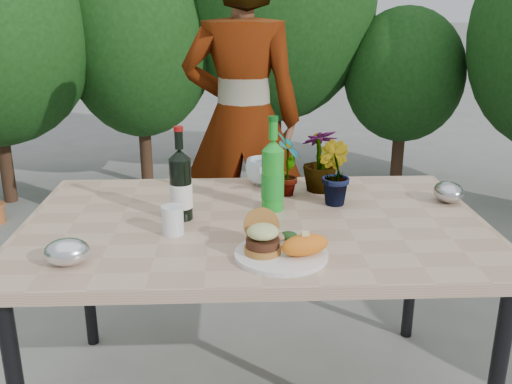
{
  "coord_description": "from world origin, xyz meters",
  "views": [
    {
      "loc": [
        -0.07,
        -1.85,
        1.48
      ],
      "look_at": [
        0.0,
        -0.08,
        0.88
      ],
      "focal_mm": 40.0,
      "sensor_mm": 36.0,
      "label": 1
    }
  ],
  "objects_px": {
    "patio_table": "(255,235)",
    "person": "(242,120)",
    "dinner_plate": "(281,254)",
    "wine_bottle": "(181,186)"
  },
  "relations": [
    {
      "from": "dinner_plate",
      "to": "wine_bottle",
      "type": "height_order",
      "value": "wine_bottle"
    },
    {
      "from": "patio_table",
      "to": "person",
      "type": "bearing_deg",
      "value": 91.05
    },
    {
      "from": "dinner_plate",
      "to": "person",
      "type": "height_order",
      "value": "person"
    },
    {
      "from": "dinner_plate",
      "to": "person",
      "type": "distance_m",
      "value": 1.46
    },
    {
      "from": "patio_table",
      "to": "person",
      "type": "distance_m",
      "value": 1.16
    },
    {
      "from": "wine_bottle",
      "to": "person",
      "type": "height_order",
      "value": "person"
    },
    {
      "from": "wine_bottle",
      "to": "person",
      "type": "bearing_deg",
      "value": 69.44
    },
    {
      "from": "patio_table",
      "to": "person",
      "type": "height_order",
      "value": "person"
    },
    {
      "from": "patio_table",
      "to": "wine_bottle",
      "type": "distance_m",
      "value": 0.31
    },
    {
      "from": "person",
      "to": "patio_table",
      "type": "bearing_deg",
      "value": 95.95
    }
  ]
}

